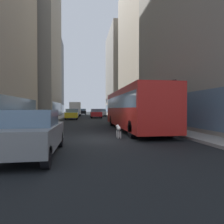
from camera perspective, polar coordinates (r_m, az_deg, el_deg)
name	(u,v)px	position (r m, az deg, el deg)	size (l,w,h in m)	color
ground_plane	(88,116)	(45.62, -7.15, -1.09)	(120.00, 120.00, 0.00)	black
sidewalk_left	(63,116)	(45.84, -14.30, -1.01)	(2.40, 110.00, 0.15)	#9E9991
sidewalk_right	(112,115)	(46.10, -0.05, -0.97)	(2.40, 110.00, 0.15)	gray
building_left_mid	(24,28)	(42.26, -24.56, 21.61)	(12.01, 14.27, 33.21)	gray
building_left_far	(43,74)	(57.01, -19.66, 10.39)	(9.37, 17.52, 22.06)	slate
building_right_mid	(149,46)	(40.86, 11.00, 18.54)	(8.71, 21.37, 28.00)	#A0937F
building_right_far	(125,73)	(61.19, 3.96, 11.31)	(10.33, 17.78, 25.24)	gray
transit_bus	(133,107)	(15.23, 6.17, 1.45)	(2.78, 11.53, 3.05)	red
car_grey_wagon	(32,133)	(7.26, -22.48, -5.70)	(1.71, 3.95, 1.62)	slate
car_red_coupe	(96,113)	(34.74, -4.76, -0.38)	(1.88, 4.58, 1.62)	red
car_black_suv	(83,112)	(52.54, -8.64, 0.07)	(1.77, 4.62, 1.62)	black
car_blue_hatchback	(74,113)	(38.31, -11.09, -0.27)	(1.72, 4.52, 1.62)	#4C6BB7
car_yellow_taxi	(72,114)	(30.56, -11.76, -0.59)	(1.84, 4.67, 1.62)	yellow
car_silver_sedan	(101,113)	(41.70, -3.18, -0.15)	(1.83, 4.19, 1.62)	#B7BABF
box_truck	(76,109)	(44.86, -10.71, 0.99)	(2.30, 7.50, 3.05)	#19519E
dalmatian_dog	(119,129)	(11.05, 1.93, -4.94)	(0.22, 0.96, 0.72)	white
pedestrian_with_handbag	(167,117)	(15.33, 16.03, -1.45)	(0.45, 0.34, 1.69)	#1E1E2D
pedestrian_in_coat	(172,117)	(15.65, 17.28, -1.41)	(0.34, 0.34, 1.69)	#1E1E2D
traffic_light_near	(175,97)	(13.35, 18.06, 4.30)	(0.24, 0.41, 3.40)	black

